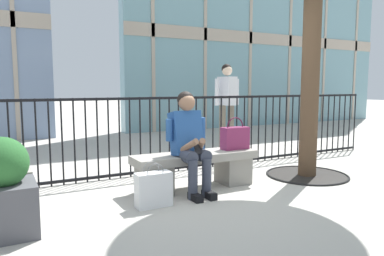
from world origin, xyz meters
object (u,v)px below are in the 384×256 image
seated_person_with_phone (189,139)px  planter (2,190)px  shopping_bag (154,189)px  bystander_at_railing (227,100)px  stone_bench (196,167)px  handbag_on_bench (235,138)px

seated_person_with_phone → planter: seated_person_with_phone is taller
shopping_bag → bystander_at_railing: bearing=44.2°
shopping_bag → planter: planter is taller
stone_bench → seated_person_with_phone: size_ratio=1.32×
handbag_on_bench → planter: (-2.72, -0.48, -0.21)m
stone_bench → shopping_bag: bearing=-151.3°
seated_person_with_phone → handbag_on_bench: 0.75m
shopping_bag → bystander_at_railing: bystander_at_railing is taller
handbag_on_bench → seated_person_with_phone: bearing=-170.9°
stone_bench → handbag_on_bench: bearing=-1.0°
seated_person_with_phone → shopping_bag: seated_person_with_phone is taller
stone_bench → planter: planter is taller
bystander_at_railing → planter: (-4.02, -2.63, -0.61)m
shopping_bag → bystander_at_railing: 3.73m
stone_bench → shopping_bag: 0.84m
stone_bench → bystander_at_railing: bearing=48.7°
stone_bench → handbag_on_bench: handbag_on_bench is taller
handbag_on_bench → shopping_bag: size_ratio=0.88×
seated_person_with_phone → shopping_bag: size_ratio=2.54×
stone_bench → seated_person_with_phone: 0.43m
handbag_on_bench → bystander_at_railing: bearing=58.9°
stone_bench → seated_person_with_phone: seated_person_with_phone is taller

